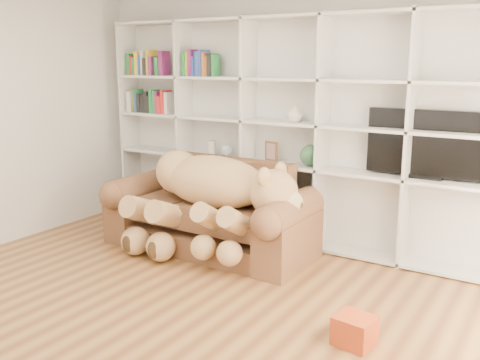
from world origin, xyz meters
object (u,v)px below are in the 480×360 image
Objects in this scene: tv at (426,144)px; sofa at (211,216)px; gift_box at (354,330)px; teddy_bear at (210,193)px.

sofa is at bearing -161.02° from tv.
tv reaches higher than gift_box.
teddy_bear is 2.14m from gift_box.
gift_box is at bearing -30.87° from teddy_bear.
sofa is 2.24m from tv.
gift_box is at bearing -89.52° from tv.
teddy_bear reaches higher than gift_box.
teddy_bear is 2.11m from tv.
sofa reaches higher than gift_box.
sofa is at bearing 151.33° from gift_box.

